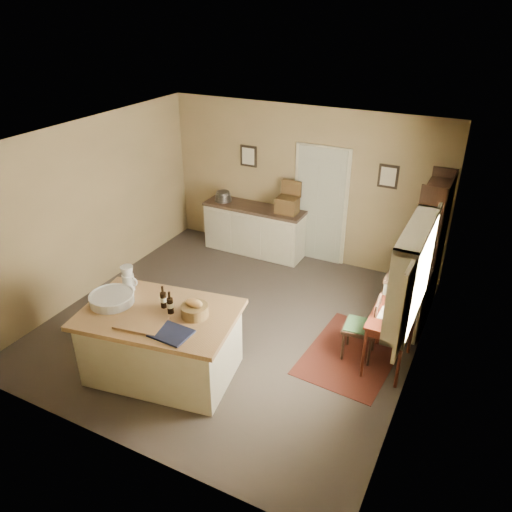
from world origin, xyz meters
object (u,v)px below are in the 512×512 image
(desk_chair, at_px, (360,327))
(right_cabinet, at_px, (407,296))
(writing_desk, at_px, (392,322))
(shelving_unit, at_px, (432,245))
(work_island, at_px, (161,341))
(sideboard, at_px, (255,228))

(desk_chair, height_order, right_cabinet, right_cabinet)
(writing_desk, height_order, shelving_unit, shelving_unit)
(work_island, xyz_separation_m, right_cabinet, (2.48, 2.47, -0.02))
(sideboard, height_order, desk_chair, sideboard)
(writing_desk, bearing_deg, desk_chair, 178.18)
(right_cabinet, bearing_deg, writing_desk, -89.99)
(sideboard, distance_m, writing_desk, 3.66)
(sideboard, relative_size, writing_desk, 2.27)
(shelving_unit, bearing_deg, right_cabinet, -104.00)
(writing_desk, bearing_deg, sideboard, 144.77)
(work_island, relative_size, right_cabinet, 2.04)
(sideboard, distance_m, shelving_unit, 3.22)
(right_cabinet, bearing_deg, work_island, -135.12)
(work_island, xyz_separation_m, shelving_unit, (2.63, 3.09, 0.55))
(shelving_unit, bearing_deg, writing_desk, -95.29)
(work_island, height_order, writing_desk, work_island)
(work_island, relative_size, desk_chair, 2.26)
(sideboard, bearing_deg, right_cabinet, -19.61)
(work_island, height_order, desk_chair, work_island)
(desk_chair, height_order, shelving_unit, shelving_unit)
(desk_chair, bearing_deg, right_cabinet, 64.89)
(desk_chair, distance_m, right_cabinet, 1.10)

